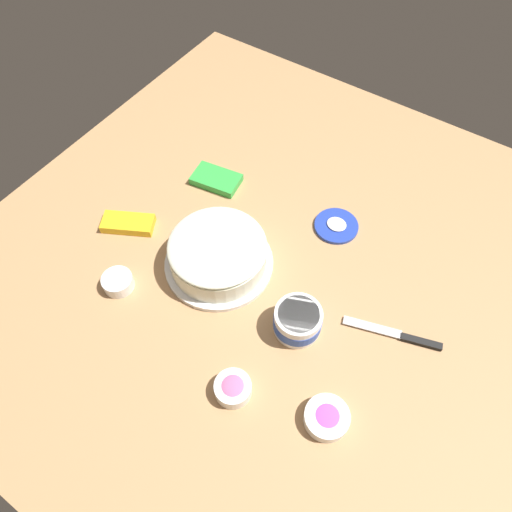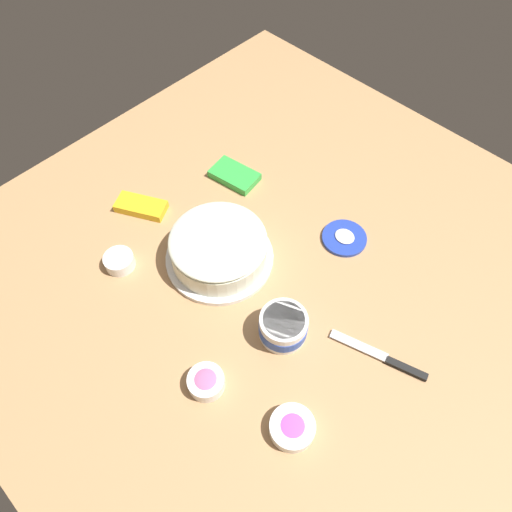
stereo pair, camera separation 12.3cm
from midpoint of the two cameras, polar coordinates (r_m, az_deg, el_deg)
The scene contains 10 objects.
ground_plane at distance 1.26m, azimuth 5.14°, elevation -1.38°, with size 1.54×1.54×0.00m, color tan.
frosted_cake at distance 1.23m, azimuth -1.60°, elevation 0.69°, with size 0.28×0.28×0.10m.
frosting_tub at distance 1.14m, azimuth 6.38°, elevation -8.51°, with size 0.12×0.12×0.07m.
frosting_tub_lid at distance 1.33m, azimuth 13.04°, elevation 1.92°, with size 0.12×0.12×0.02m.
spreading_knife at distance 1.19m, azimuth 18.24°, elevation -11.69°, with size 0.23×0.09×0.01m.
sprinkle_bowl_yellow at distance 1.27m, azimuth -13.28°, elevation -0.77°, with size 0.08×0.08×0.04m.
sprinkle_bowl_rainbow at distance 1.08m, azimuth 7.77°, elevation -19.76°, with size 0.10×0.10×0.04m.
sprinkle_bowl_pink at distance 1.10m, azimuth -2.66°, elevation -14.91°, with size 0.08×0.08×0.04m.
candy_box_lower at distance 1.44m, azimuth -0.10°, elevation 9.38°, with size 0.14×0.08×0.02m, color green.
candy_box_upper at distance 1.38m, azimuth -11.01°, elevation 5.62°, with size 0.14×0.06×0.02m, color yellow.
Camera 2 is at (-0.44, 0.52, 1.06)m, focal length 33.76 mm.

